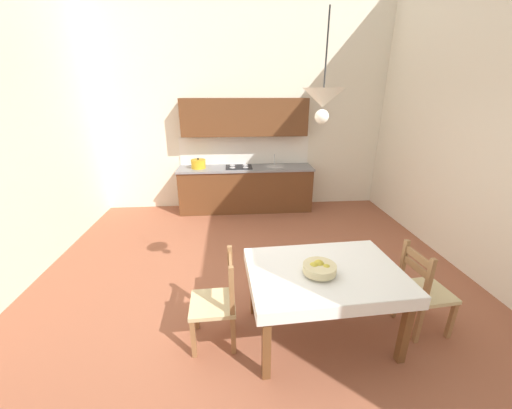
{
  "coord_description": "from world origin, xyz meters",
  "views": [
    {
      "loc": [
        -0.24,
        -2.99,
        2.29
      ],
      "look_at": [
        0.01,
        0.15,
        1.11
      ],
      "focal_mm": 20.98,
      "sensor_mm": 36.0,
      "label": 1
    }
  ],
  "objects_px": {
    "dining_chair_tv_side": "(217,302)",
    "fruit_bowl": "(319,268)",
    "dining_table": "(324,281)",
    "pendant_lamp": "(323,99)",
    "kitchen_cabinetry": "(245,169)",
    "dining_chair_window_side": "(423,291)"
  },
  "relations": [
    {
      "from": "dining_chair_window_side",
      "to": "pendant_lamp",
      "type": "bearing_deg",
      "value": 177.34
    },
    {
      "from": "dining_chair_tv_side",
      "to": "fruit_bowl",
      "type": "relative_size",
      "value": 3.1
    },
    {
      "from": "dining_chair_tv_side",
      "to": "dining_chair_window_side",
      "type": "xyz_separation_m",
      "value": [
        2.03,
        0.0,
        0.0
      ]
    },
    {
      "from": "kitchen_cabinetry",
      "to": "dining_chair_window_side",
      "type": "xyz_separation_m",
      "value": [
        1.59,
        -3.55,
        -0.41
      ]
    },
    {
      "from": "fruit_bowl",
      "to": "dining_chair_tv_side",
      "type": "bearing_deg",
      "value": 175.46
    },
    {
      "from": "dining_chair_window_side",
      "to": "pendant_lamp",
      "type": "distance_m",
      "value": 2.13
    },
    {
      "from": "dining_table",
      "to": "dining_chair_window_side",
      "type": "distance_m",
      "value": 1.04
    },
    {
      "from": "dining_table",
      "to": "dining_chair_window_side",
      "type": "height_order",
      "value": "dining_chair_window_side"
    },
    {
      "from": "dining_chair_tv_side",
      "to": "fruit_bowl",
      "type": "height_order",
      "value": "dining_chair_tv_side"
    },
    {
      "from": "dining_chair_window_side",
      "to": "fruit_bowl",
      "type": "xyz_separation_m",
      "value": [
        -1.1,
        -0.08,
        0.37
      ]
    },
    {
      "from": "fruit_bowl",
      "to": "pendant_lamp",
      "type": "height_order",
      "value": "pendant_lamp"
    },
    {
      "from": "kitchen_cabinetry",
      "to": "fruit_bowl",
      "type": "distance_m",
      "value": 3.66
    },
    {
      "from": "kitchen_cabinetry",
      "to": "pendant_lamp",
      "type": "bearing_deg",
      "value": -82.66
    },
    {
      "from": "dining_chair_tv_side",
      "to": "fruit_bowl",
      "type": "xyz_separation_m",
      "value": [
        0.93,
        -0.07,
        0.37
      ]
    },
    {
      "from": "dining_table",
      "to": "pendant_lamp",
      "type": "distance_m",
      "value": 1.62
    },
    {
      "from": "kitchen_cabinetry",
      "to": "dining_chair_window_side",
      "type": "relative_size",
      "value": 2.87
    },
    {
      "from": "kitchen_cabinetry",
      "to": "dining_table",
      "type": "relative_size",
      "value": 1.82
    },
    {
      "from": "dining_table",
      "to": "pendant_lamp",
      "type": "relative_size",
      "value": 1.82
    },
    {
      "from": "kitchen_cabinetry",
      "to": "dining_table",
      "type": "height_order",
      "value": "kitchen_cabinetry"
    },
    {
      "from": "kitchen_cabinetry",
      "to": "pendant_lamp",
      "type": "distance_m",
      "value": 3.79
    },
    {
      "from": "kitchen_cabinetry",
      "to": "dining_table",
      "type": "xyz_separation_m",
      "value": [
        0.57,
        -3.57,
        -0.22
      ]
    },
    {
      "from": "dining_chair_tv_side",
      "to": "pendant_lamp",
      "type": "relative_size",
      "value": 1.16
    }
  ]
}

